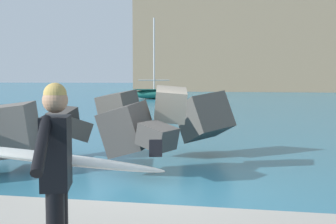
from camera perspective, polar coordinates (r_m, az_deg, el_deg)
ground_plane at (r=8.45m, az=-1.16°, el=-9.75°), size 400.00×400.00×0.00m
breakwater_jetty at (r=10.66m, az=-14.27°, el=-1.42°), size 31.82×7.00×2.40m
surfer_with_board at (r=3.97m, az=-14.25°, el=-7.06°), size 2.10×1.40×1.78m
boat_mid_left at (r=44.71m, az=-1.29°, el=2.38°), size 5.46×3.47×8.01m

